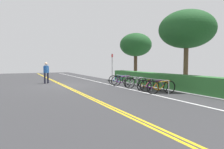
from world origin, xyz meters
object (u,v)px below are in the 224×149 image
object	(u,v)px
bicycle_0	(120,80)
bicycle_4	(146,84)
bicycle_6	(161,87)
bike_rack	(137,80)
tree_near_left	(136,45)
bicycle_1	(123,81)
bicycle_5	(154,86)
sign_post_near	(112,65)
tree_mid	(187,30)
bicycle_2	(132,82)
pedestrian	(46,71)
bicycle_3	(136,83)

from	to	relation	value
bicycle_0	bicycle_4	size ratio (longest dim) A/B	1.05
bicycle_4	bicycle_6	size ratio (longest dim) A/B	0.98
bike_rack	tree_near_left	distance (m)	7.00
bicycle_1	bicycle_5	world-z (taller)	bicycle_1
bicycle_1	bicycle_4	size ratio (longest dim) A/B	1.11
bike_rack	bicycle_4	bearing A→B (deg)	5.16
sign_post_near	tree_mid	world-z (taller)	tree_mid
bicycle_0	sign_post_near	size ratio (longest dim) A/B	0.71
bicycle_0	bicycle_2	xyz separation A→B (m)	(1.61, 0.08, -0.03)
bicycle_4	bicycle_2	bearing A→B (deg)	179.15
bicycle_2	bicycle_6	bearing A→B (deg)	-4.00
pedestrian	tree_near_left	world-z (taller)	tree_near_left
bike_rack	bicycle_5	size ratio (longest dim) A/B	3.50
bicycle_1	tree_near_left	xyz separation A→B (m)	(-3.73, 3.56, 3.03)
bicycle_5	tree_near_left	size ratio (longest dim) A/B	0.37
bicycle_2	bicycle_3	bearing A→B (deg)	-11.87
sign_post_near	tree_near_left	size ratio (longest dim) A/B	0.53
bicycle_3	bicycle_6	size ratio (longest dim) A/B	1.01
bike_rack	tree_near_left	size ratio (longest dim) A/B	1.29
tree_mid	pedestrian	bearing A→B (deg)	-132.99
bike_rack	tree_mid	distance (m)	4.50
bicycle_3	tree_mid	distance (m)	4.71
bicycle_5	bicycle_0	bearing A→B (deg)	-179.66
bicycle_0	bike_rack	bearing A→B (deg)	-0.35
pedestrian	bicycle_3	bearing A→B (deg)	40.77
bicycle_6	bike_rack	bearing A→B (deg)	177.02
bicycle_0	pedestrian	distance (m)	5.99
bicycle_1	tree_near_left	bearing A→B (deg)	136.34
bicycle_0	bicycle_6	xyz separation A→B (m)	(4.85, -0.14, -0.00)
sign_post_near	bicycle_5	bearing A→B (deg)	1.17
bicycle_5	bicycle_6	size ratio (longest dim) A/B	1.00
bicycle_3	bicycle_5	world-z (taller)	bicycle_3
bike_rack	bicycle_0	distance (m)	2.39
tree_near_left	tree_mid	distance (m)	6.90
bicycle_2	tree_near_left	xyz separation A→B (m)	(-4.62, 3.33, 3.07)
bicycle_0	bicycle_4	world-z (taller)	bicycle_0
bike_rack	bicycle_4	distance (m)	0.87
bike_rack	bicycle_4	xyz separation A→B (m)	(0.83, 0.07, -0.24)
bicycle_1	tree_mid	bearing A→B (deg)	43.02
bicycle_2	tree_mid	distance (m)	4.92
bicycle_0	bicycle_1	distance (m)	0.73
bicycle_6	tree_near_left	size ratio (longest dim) A/B	0.37
sign_post_near	tree_mid	size ratio (longest dim) A/B	0.48
bicycle_5	pedestrian	distance (m)	8.93
bicycle_0	bicycle_2	world-z (taller)	bicycle_0
bicycle_2	pedestrian	xyz separation A→B (m)	(-4.95, -5.02, 0.66)
bicycle_1	sign_post_near	distance (m)	2.18
bicycle_4	tree_mid	bearing A→B (deg)	76.98
bicycle_3	bicycle_2	bearing A→B (deg)	168.13
tree_near_left	sign_post_near	bearing A→B (deg)	-62.23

